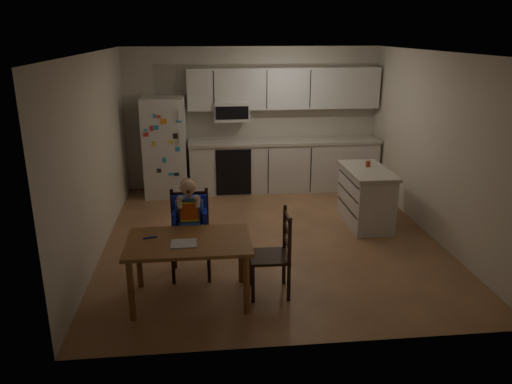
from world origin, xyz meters
The scene contains 10 objects.
room centered at (0.00, 0.48, 1.25)m, with size 4.52×5.01×2.51m.
refrigerator centered at (-1.55, 2.15, 0.85)m, with size 0.72×0.70×1.70m, color silver.
kitchen_run centered at (0.50, 2.24, 0.88)m, with size 3.37×0.62×2.15m.
kitchen_island centered at (1.46, 0.39, 0.43)m, with size 0.60×1.14×0.84m.
red_cup centered at (1.51, 0.53, 0.89)m, with size 0.07×0.07×0.09m, color #B53F1C.
dining_table centered at (-1.08, -1.56, 0.60)m, with size 1.29×0.83×0.69m.
napkin centered at (-1.12, -1.65, 0.69)m, with size 0.26×0.23×0.01m, color #ABABB0.
toddler_spoon centered at (-1.49, -1.47, 0.70)m, with size 0.02×0.02×0.12m, color #1A28D2.
chair_booster centered at (-1.08, -0.94, 0.71)m, with size 0.45×0.45×1.18m.
chair_side centered at (-0.13, -1.51, 0.54)m, with size 0.43×0.43×0.95m.
Camera 1 is at (-0.89, -6.36, 2.76)m, focal length 35.00 mm.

